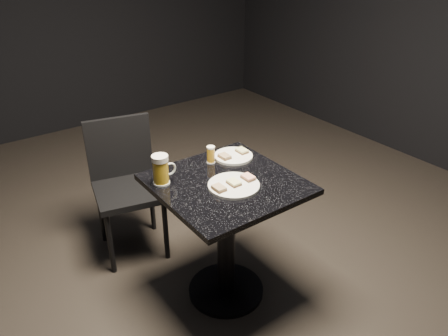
# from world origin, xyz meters

# --- Properties ---
(floor) EXTENTS (6.00, 6.00, 0.00)m
(floor) POSITION_xyz_m (0.00, 0.00, 0.00)
(floor) COLOR black
(floor) RESTS_ON ground
(plate_large) EXTENTS (0.26, 0.26, 0.01)m
(plate_large) POSITION_xyz_m (-0.00, -0.06, 0.76)
(plate_large) COLOR silver
(plate_large) RESTS_ON table
(plate_small) EXTENTS (0.22, 0.22, 0.01)m
(plate_small) POSITION_xyz_m (0.20, 0.20, 0.76)
(plate_small) COLOR white
(plate_small) RESTS_ON table
(table) EXTENTS (0.70, 0.70, 0.75)m
(table) POSITION_xyz_m (0.00, 0.00, 0.51)
(table) COLOR black
(table) RESTS_ON floor
(beer_mug) EXTENTS (0.12, 0.09, 0.16)m
(beer_mug) POSITION_xyz_m (-0.28, 0.18, 0.83)
(beer_mug) COLOR silver
(beer_mug) RESTS_ON table
(beer_tumbler) EXTENTS (0.05, 0.05, 0.10)m
(beer_tumbler) POSITION_xyz_m (0.06, 0.22, 0.80)
(beer_tumbler) COLOR silver
(beer_tumbler) RESTS_ON table
(chair) EXTENTS (0.49, 0.49, 0.87)m
(chair) POSITION_xyz_m (-0.24, 0.75, 0.50)
(chair) COLOR black
(chair) RESTS_ON floor
(canapes_on_plate_large) EXTENTS (0.23, 0.07, 0.02)m
(canapes_on_plate_large) POSITION_xyz_m (-0.00, -0.06, 0.77)
(canapes_on_plate_large) COLOR #4C3521
(canapes_on_plate_large) RESTS_ON plate_large
(canapes_on_plate_small) EXTENTS (0.17, 0.07, 0.02)m
(canapes_on_plate_small) POSITION_xyz_m (0.20, 0.20, 0.77)
(canapes_on_plate_small) COLOR #4C3521
(canapes_on_plate_small) RESTS_ON plate_small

